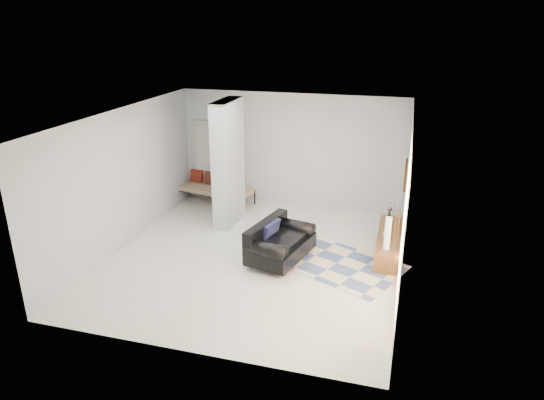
# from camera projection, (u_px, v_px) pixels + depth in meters

# --- Properties ---
(floor) EXTENTS (6.00, 6.00, 0.00)m
(floor) POSITION_uv_depth(u_px,v_px,m) (254.00, 258.00, 9.56)
(floor) COLOR white
(floor) RESTS_ON ground
(ceiling) EXTENTS (6.00, 6.00, 0.00)m
(ceiling) POSITION_uv_depth(u_px,v_px,m) (252.00, 116.00, 8.57)
(ceiling) COLOR white
(ceiling) RESTS_ON wall_back
(wall_back) EXTENTS (6.00, 0.00, 6.00)m
(wall_back) POSITION_uv_depth(u_px,v_px,m) (291.00, 151.00, 11.77)
(wall_back) COLOR silver
(wall_back) RESTS_ON ground
(wall_front) EXTENTS (6.00, 0.00, 6.00)m
(wall_front) POSITION_uv_depth(u_px,v_px,m) (184.00, 264.00, 6.36)
(wall_front) COLOR silver
(wall_front) RESTS_ON ground
(wall_left) EXTENTS (0.00, 6.00, 6.00)m
(wall_left) POSITION_uv_depth(u_px,v_px,m) (124.00, 179.00, 9.76)
(wall_left) COLOR silver
(wall_left) RESTS_ON ground
(wall_right) EXTENTS (0.00, 6.00, 6.00)m
(wall_right) POSITION_uv_depth(u_px,v_px,m) (405.00, 205.00, 8.37)
(wall_right) COLOR silver
(wall_right) RESTS_ON ground
(partition_column) EXTENTS (0.35, 1.20, 2.80)m
(partition_column) POSITION_uv_depth(u_px,v_px,m) (228.00, 163.00, 10.78)
(partition_column) COLOR silver
(partition_column) RESTS_ON floor
(hallway_door) EXTENTS (0.85, 0.06, 2.04)m
(hallway_door) POSITION_uv_depth(u_px,v_px,m) (211.00, 160.00, 12.40)
(hallway_door) COLOR silver
(hallway_door) RESTS_ON floor
(curtain) EXTENTS (0.00, 2.55, 2.55)m
(curtain) POSITION_uv_depth(u_px,v_px,m) (398.00, 228.00, 7.33)
(curtain) COLOR #FFAD43
(curtain) RESTS_ON wall_right
(wall_art) EXTENTS (0.04, 0.45, 0.55)m
(wall_art) POSITION_uv_depth(u_px,v_px,m) (406.00, 175.00, 9.17)
(wall_art) COLOR #321A0D
(wall_art) RESTS_ON wall_right
(media_console) EXTENTS (0.45, 1.98, 0.80)m
(media_console) POSITION_uv_depth(u_px,v_px,m) (388.00, 242.00, 9.73)
(media_console) COLOR brown
(media_console) RESTS_ON floor
(loveseat) EXTENTS (1.17, 1.63, 0.76)m
(loveseat) POSITION_uv_depth(u_px,v_px,m) (278.00, 243.00, 9.37)
(loveseat) COLOR silver
(loveseat) RESTS_ON floor
(daybed) EXTENTS (2.08, 1.20, 0.77)m
(daybed) POSITION_uv_depth(u_px,v_px,m) (213.00, 188.00, 12.26)
(daybed) COLOR black
(daybed) RESTS_ON floor
(area_rug) EXTENTS (2.80, 2.40, 0.01)m
(area_rug) POSITION_uv_depth(u_px,v_px,m) (337.00, 263.00, 9.33)
(area_rug) COLOR beige
(area_rug) RESTS_ON floor
(cylinder_lamp) EXTENTS (0.12, 0.12, 0.63)m
(cylinder_lamp) POSITION_uv_depth(u_px,v_px,m) (388.00, 233.00, 8.92)
(cylinder_lamp) COLOR white
(cylinder_lamp) RESTS_ON media_console
(bronze_figurine) EXTENTS (0.15, 0.15, 0.27)m
(bronze_figurine) POSITION_uv_depth(u_px,v_px,m) (389.00, 213.00, 10.34)
(bronze_figurine) COLOR black
(bronze_figurine) RESTS_ON media_console
(vase) EXTENTS (0.19, 0.19, 0.17)m
(vase) POSITION_uv_depth(u_px,v_px,m) (387.00, 233.00, 9.49)
(vase) COLOR silver
(vase) RESTS_ON media_console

